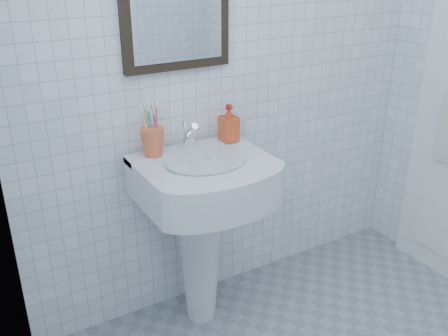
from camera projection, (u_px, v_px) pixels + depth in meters
wall_back at (234, 59)px, 2.37m from camera, size 2.20×0.02×2.50m
wall_left at (62, 237)px, 0.91m from camera, size 0.02×2.40×2.50m
washbasin at (201, 214)px, 2.32m from camera, size 0.58×0.43×0.90m
faucet at (189, 138)px, 2.27m from camera, size 0.06×0.12×0.14m
toothbrush_cup at (153, 142)px, 2.19m from camera, size 0.13×0.13×0.13m
soap_dispenser at (229, 123)px, 2.35m from camera, size 0.08×0.08×0.18m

